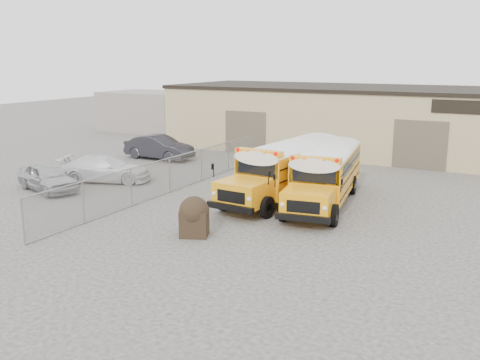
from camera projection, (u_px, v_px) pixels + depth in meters
The scene contains 10 objects.
ground at pixel (247, 225), 21.79m from camera, with size 120.00×120.00×0.00m, color #383734.
warehouse at pixel (376, 119), 38.42m from camera, with size 30.20×10.20×4.67m.
chainlink_fence at pixel (170, 175), 26.94m from camera, with size 0.07×18.07×1.81m.
distant_building_left at pixel (149, 111), 50.45m from camera, with size 8.00×6.00×3.60m, color gray.
school_bus_left at pixel (333, 148), 30.81m from camera, with size 3.19×9.48×2.73m.
school_bus_right at pixel (343, 151), 30.14m from camera, with size 3.60×9.26×2.64m.
tarp_bundle at pixel (194, 216), 20.34m from camera, with size 1.32×1.27×1.56m.
car_silver at pixel (47, 177), 27.34m from camera, with size 1.68×4.18×1.42m, color #B3B3B8.
car_white at pixel (106, 169), 29.42m from camera, with size 2.00×4.91×1.42m, color silver.
car_dark at pixel (159, 147), 35.99m from camera, with size 1.70×4.86×1.60m, color black.
Camera 1 is at (9.63, -18.48, 6.65)m, focal length 40.00 mm.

